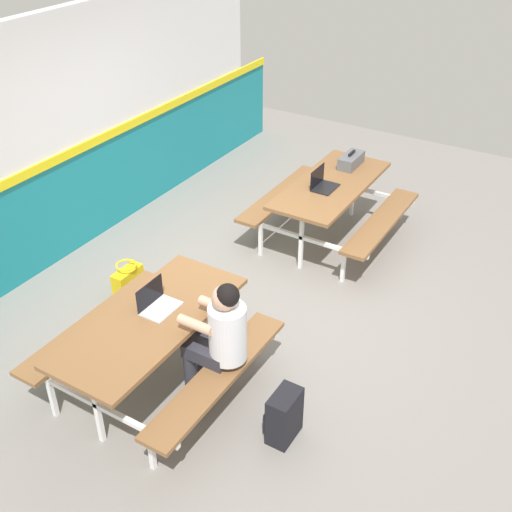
{
  "coord_description": "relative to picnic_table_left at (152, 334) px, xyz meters",
  "views": [
    {
      "loc": [
        -4.43,
        -2.73,
        3.9
      ],
      "look_at": [
        0.0,
        -0.06,
        0.55
      ],
      "focal_mm": 44.28,
      "sensor_mm": 36.0,
      "label": 1
    }
  ],
  "objects": [
    {
      "name": "picnic_table_left",
      "position": [
        0.0,
        0.0,
        0.0
      ],
      "size": [
        1.74,
        1.55,
        0.74
      ],
      "color": "brown",
      "rests_on": "ground"
    },
    {
      "name": "backpack_dark",
      "position": [
        0.08,
        -1.19,
        -0.36
      ],
      "size": [
        0.3,
        0.22,
        0.44
      ],
      "color": "black",
      "rests_on": "ground"
    },
    {
      "name": "tote_bag_bright",
      "position": [
        0.83,
        1.03,
        -0.38
      ],
      "size": [
        0.34,
        0.21,
        0.43
      ],
      "color": "yellow",
      "rests_on": "ground"
    },
    {
      "name": "ground_plane",
      "position": [
        1.47,
        -0.04,
        -0.58
      ],
      "size": [
        10.0,
        10.0,
        0.02
      ],
      "primitive_type": "cube",
      "color": "gray"
    },
    {
      "name": "student_nearer",
      "position": [
        0.16,
        -0.56,
        0.13
      ],
      "size": [
        0.36,
        0.53,
        1.21
      ],
      "color": "#2D2D38",
      "rests_on": "ground"
    },
    {
      "name": "laptop_silver",
      "position": [
        0.14,
        0.04,
        0.21
      ],
      "size": [
        0.32,
        0.22,
        0.22
      ],
      "color": "silver",
      "rests_on": "picnic_table_left"
    },
    {
      "name": "accent_backdrop",
      "position": [
        1.47,
        2.25,
        0.67
      ],
      "size": [
        8.0,
        0.14,
        2.6
      ],
      "color": "teal",
      "rests_on": "ground"
    },
    {
      "name": "toolbox_grey",
      "position": [
        3.48,
        -0.2,
        0.24
      ],
      "size": [
        0.4,
        0.18,
        0.18
      ],
      "color": "#595B60",
      "rests_on": "picnic_table_right"
    },
    {
      "name": "laptop_dark",
      "position": [
        2.8,
        -0.16,
        0.21
      ],
      "size": [
        0.32,
        0.22,
        0.22
      ],
      "color": "black",
      "rests_on": "picnic_table_right"
    },
    {
      "name": "picnic_table_right",
      "position": [
        2.95,
        -0.2,
        0.0
      ],
      "size": [
        1.74,
        1.55,
        0.74
      ],
      "color": "brown",
      "rests_on": "ground"
    }
  ]
}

